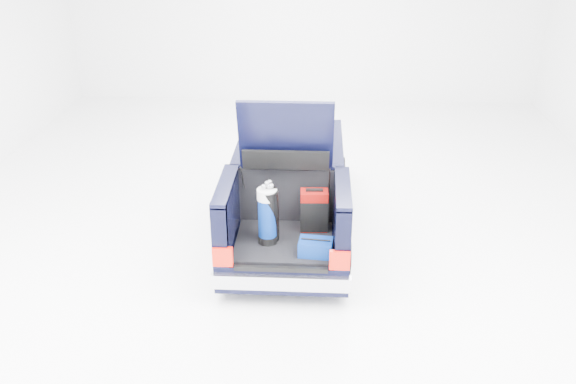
# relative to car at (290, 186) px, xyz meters

# --- Properties ---
(ground) EXTENTS (14.00, 14.00, 0.00)m
(ground) POSITION_rel_car_xyz_m (0.00, -0.11, -0.67)
(ground) COLOR white
(ground) RESTS_ON ground
(car) EXTENTS (1.87, 4.65, 2.47)m
(car) POSITION_rel_car_xyz_m (0.00, 0.00, 0.00)
(car) COLOR black
(car) RESTS_ON ground
(red_suitcase) EXTENTS (0.39, 0.26, 0.62)m
(red_suitcase) POSITION_rel_car_xyz_m (0.40, -1.26, 0.22)
(red_suitcase) COLOR #660603
(red_suitcase) RESTS_ON car
(black_golf_bag) EXTENTS (0.25, 0.35, 0.89)m
(black_golf_bag) POSITION_rel_car_xyz_m (-0.19, -1.61, 0.33)
(black_golf_bag) COLOR black
(black_golf_bag) RESTS_ON car
(blue_golf_bag) EXTENTS (0.28, 0.28, 0.89)m
(blue_golf_bag) POSITION_rel_car_xyz_m (-0.22, -1.65, 0.33)
(blue_golf_bag) COLOR black
(blue_golf_bag) RESTS_ON car
(blue_duffel) EXTENTS (0.46, 0.33, 0.23)m
(blue_duffel) POSITION_rel_car_xyz_m (0.43, -1.94, 0.03)
(blue_duffel) COLOR navy
(blue_duffel) RESTS_ON car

